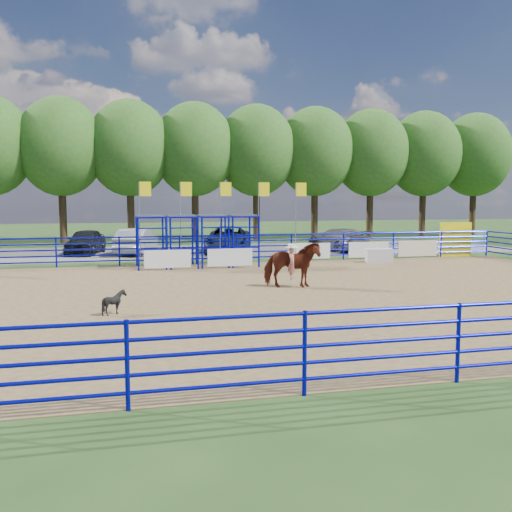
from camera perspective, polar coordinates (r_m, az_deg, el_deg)
name	(u,v)px	position (r m, az deg, el deg)	size (l,w,h in m)	color
ground	(294,294)	(20.40, 3.86, -3.83)	(120.00, 120.00, 0.00)	#324F1F
arena_dirt	(294,294)	(20.40, 3.86, -3.81)	(30.00, 20.00, 0.02)	olive
gravel_strip	(214,251)	(36.83, -4.17, 0.52)	(40.00, 10.00, 0.01)	slate
announcer_table	(379,256)	(30.70, 12.21, 0.04)	(1.36, 0.64, 0.73)	silver
horse_and_rider	(292,263)	(21.63, 3.61, -0.75)	(2.24, 1.36, 2.27)	#612413
calf	(114,302)	(17.25, -13.98, -4.50)	(0.59, 0.66, 0.73)	black
car_a	(86,241)	(36.19, -16.68, 1.41)	(1.79, 4.45, 1.52)	black
car_b	(137,241)	(35.33, -11.85, 1.47)	(1.66, 4.76, 1.57)	gray
car_c	(228,240)	(35.33, -2.77, 1.64)	(2.71, 5.87, 1.63)	black
car_d	(338,239)	(37.02, 8.21, 1.65)	(2.04, 5.03, 1.46)	#58585B
perimeter_fence	(295,273)	(20.29, 3.88, -1.75)	(30.10, 20.10, 1.50)	#070AAC
chute_assembly	(204,241)	(28.40, -5.21, 1.46)	(19.32, 2.41, 4.20)	#070AAC
treeline	(195,145)	(45.75, -6.17, 10.99)	(56.40, 6.40, 11.24)	#3F2B19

